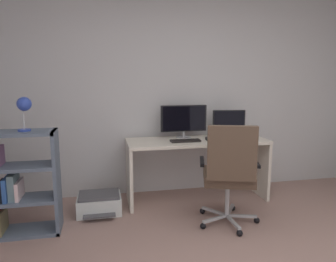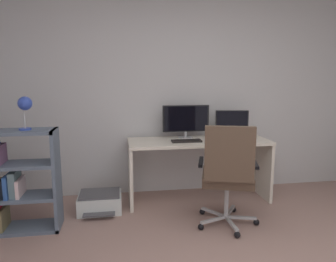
% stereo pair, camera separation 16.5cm
% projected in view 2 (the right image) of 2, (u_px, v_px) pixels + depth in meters
% --- Properties ---
extents(wall_back, '(4.73, 0.10, 2.54)m').
position_uv_depth(wall_back, '(182.00, 92.00, 3.98)').
color(wall_back, silver).
rests_on(wall_back, ground).
extents(desk, '(1.65, 0.59, 0.73)m').
position_uv_depth(desk, '(198.00, 155.00, 3.72)').
color(desk, silver).
rests_on(desk, ground).
extents(monitor_main, '(0.56, 0.18, 0.40)m').
position_uv_depth(monitor_main, '(186.00, 120.00, 3.78)').
color(monitor_main, '#B2B5B7').
rests_on(monitor_main, desk).
extents(monitor_secondary, '(0.40, 0.18, 0.33)m').
position_uv_depth(monitor_secondary, '(232.00, 121.00, 3.88)').
color(monitor_secondary, '#B2B5B7').
rests_on(monitor_secondary, desk).
extents(keyboard, '(0.34, 0.13, 0.02)m').
position_uv_depth(keyboard, '(187.00, 141.00, 3.58)').
color(keyboard, black).
rests_on(keyboard, desk).
extents(computer_mouse, '(0.07, 0.10, 0.03)m').
position_uv_depth(computer_mouse, '(210.00, 139.00, 3.64)').
color(computer_mouse, black).
rests_on(computer_mouse, desk).
extents(office_chair, '(0.63, 0.64, 1.03)m').
position_uv_depth(office_chair, '(228.00, 172.00, 2.98)').
color(office_chair, '#B7BABC').
rests_on(office_chair, ground).
extents(bookshelf, '(0.77, 0.30, 0.98)m').
position_uv_depth(bookshelf, '(6.00, 183.00, 2.94)').
color(bookshelf, slate).
rests_on(bookshelf, ground).
extents(desk_lamp, '(0.13, 0.13, 0.31)m').
position_uv_depth(desk_lamp, '(25.00, 106.00, 2.86)').
color(desk_lamp, '#2F49B4').
rests_on(desk_lamp, bookshelf).
extents(printer, '(0.47, 0.44, 0.21)m').
position_uv_depth(printer, '(100.00, 202.00, 3.45)').
color(printer, silver).
rests_on(printer, ground).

